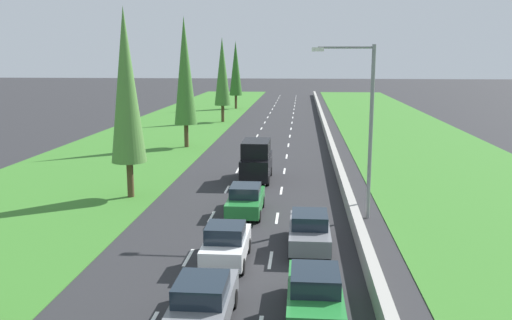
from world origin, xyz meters
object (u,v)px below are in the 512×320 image
at_px(poplar_tree_second, 126,86).
at_px(poplar_tree_fifth, 236,69).
at_px(poplar_tree_fourth, 222,72).
at_px(green_sedan_right_lane, 315,293).
at_px(poplar_tree_third, 185,71).
at_px(grey_sedan_centre_lane, 202,303).
at_px(white_hatchback_centre_lane, 226,244).
at_px(green_sedan_centre_lane_fourth, 246,200).
at_px(street_light_mast, 364,119).
at_px(black_van_centre_lane, 256,161).
at_px(grey_sedan_right_lane, 309,230).

xyz_separation_m(poplar_tree_second, poplar_tree_fifth, (-0.42, 56.54, -0.20)).
bearing_deg(poplar_tree_fifth, poplar_tree_fourth, -88.50).
relative_size(green_sedan_right_lane, poplar_tree_third, 0.37).
distance_m(grey_sedan_centre_lane, white_hatchback_centre_lane, 5.43).
height_order(green_sedan_centre_lane_fourth, poplar_tree_fifth, poplar_tree_fifth).
xyz_separation_m(white_hatchback_centre_lane, poplar_tree_second, (-7.23, 10.07, 5.84)).
relative_size(poplar_tree_second, street_light_mast, 1.25).
relative_size(poplar_tree_third, street_light_mast, 1.33).
xyz_separation_m(poplar_tree_fourth, street_light_mast, (13.40, -41.51, -1.23)).
relative_size(green_sedan_right_lane, street_light_mast, 0.50).
height_order(black_van_centre_lane, grey_sedan_right_lane, black_van_centre_lane).
xyz_separation_m(black_van_centre_lane, grey_sedan_right_lane, (3.46, -13.05, -0.59)).
xyz_separation_m(grey_sedan_centre_lane, black_van_centre_lane, (-0.02, 20.64, 0.59)).
height_order(grey_sedan_centre_lane, poplar_tree_third, poplar_tree_third).
xyz_separation_m(white_hatchback_centre_lane, black_van_centre_lane, (-0.02, 15.21, 0.56)).
bearing_deg(grey_sedan_centre_lane, black_van_centre_lane, 90.06).
bearing_deg(poplar_tree_second, black_van_centre_lane, 35.48).
bearing_deg(green_sedan_right_lane, white_hatchback_centre_lane, 128.73).
relative_size(white_hatchback_centre_lane, green_sedan_right_lane, 0.87).
bearing_deg(black_van_centre_lane, poplar_tree_third, 120.09).
distance_m(poplar_tree_second, poplar_tree_fourth, 38.39).
height_order(green_sedan_right_lane, green_sedan_centre_lane_fourth, same).
height_order(white_hatchback_centre_lane, grey_sedan_right_lane, white_hatchback_centre_lane).
bearing_deg(white_hatchback_centre_lane, grey_sedan_centre_lane, -90.00).
bearing_deg(poplar_tree_fourth, green_sedan_centre_lane_fourth, -80.06).
distance_m(grey_sedan_right_lane, poplar_tree_third, 29.26).
distance_m(white_hatchback_centre_lane, poplar_tree_second, 13.71).
xyz_separation_m(green_sedan_centre_lane_fourth, poplar_tree_second, (-7.31, 2.99, 5.87)).
height_order(grey_sedan_centre_lane, green_sedan_right_lane, same).
bearing_deg(green_sedan_centre_lane_fourth, black_van_centre_lane, 90.70).
height_order(grey_sedan_right_lane, poplar_tree_third, poplar_tree_third).
distance_m(grey_sedan_centre_lane, grey_sedan_right_lane, 8.33).
bearing_deg(poplar_tree_third, poplar_tree_fifth, 89.90).
height_order(grey_sedan_right_lane, poplar_tree_second, poplar_tree_second).
bearing_deg(poplar_tree_fourth, grey_sedan_right_lane, -77.10).
relative_size(green_sedan_right_lane, poplar_tree_fifth, 0.41).
bearing_deg(green_sedan_centre_lane_fourth, grey_sedan_centre_lane, -90.35).
bearing_deg(white_hatchback_centre_lane, poplar_tree_fourth, 98.42).
xyz_separation_m(green_sedan_centre_lane_fourth, poplar_tree_fourth, (-7.25, 41.38, 5.65)).
height_order(poplar_tree_fifth, street_light_mast, poplar_tree_fifth).
bearing_deg(white_hatchback_centre_lane, poplar_tree_second, 125.67).
bearing_deg(poplar_tree_third, green_sedan_right_lane, -71.13).
bearing_deg(black_van_centre_lane, green_sedan_centre_lane_fourth, -89.30).
height_order(grey_sedan_centre_lane, green_sedan_centre_lane_fourth, same).
xyz_separation_m(grey_sedan_right_lane, poplar_tree_fourth, (-10.61, 46.31, 5.65)).
height_order(green_sedan_right_lane, poplar_tree_third, poplar_tree_third).
distance_m(grey_sedan_centre_lane, green_sedan_centre_lane_fourth, 12.51).
xyz_separation_m(green_sedan_centre_lane_fourth, poplar_tree_third, (-7.79, 21.40, 6.24)).
relative_size(grey_sedan_centre_lane, white_hatchback_centre_lane, 1.15).
relative_size(white_hatchback_centre_lane, green_sedan_centre_lane_fourth, 0.87).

